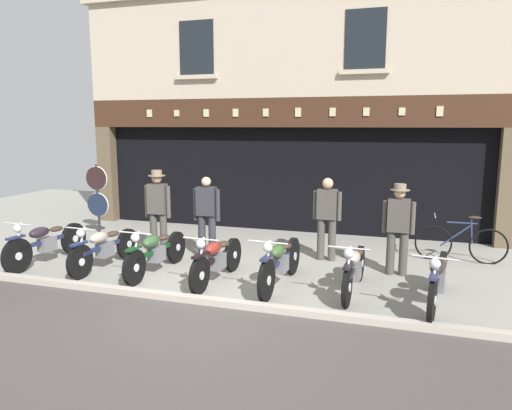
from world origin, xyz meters
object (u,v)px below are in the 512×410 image
(motorcycle_right, at_px, (354,268))
(motorcycle_left, at_px, (104,247))
(tyre_sign_pole, at_px, (97,192))
(motorcycle_center_left, at_px, (156,251))
(assistant_far_right, at_px, (398,225))
(motorcycle_center, at_px, (217,259))
(motorcycle_center_right, at_px, (280,262))
(shopkeeper_center, at_px, (207,214))
(motorcycle_far_right, at_px, (438,278))
(leaning_bicycle, at_px, (461,243))
(motorcycle_far_left, at_px, (46,242))
(salesman_right, at_px, (327,215))
(salesman_left, at_px, (158,208))
(advert_board_far, at_px, (408,169))
(advert_board_near, at_px, (358,161))

(motorcycle_right, bearing_deg, motorcycle_left, 3.50)
(tyre_sign_pole, bearing_deg, motorcycle_center_left, -39.46)
(assistant_far_right, bearing_deg, motorcycle_center, 25.68)
(motorcycle_center_right, height_order, shopkeeper_center, shopkeeper_center)
(motorcycle_left, height_order, motorcycle_center, motorcycle_center)
(motorcycle_center, relative_size, motorcycle_far_right, 0.92)
(leaning_bicycle, bearing_deg, assistant_far_right, 136.79)
(motorcycle_center, relative_size, tyre_sign_pole, 1.12)
(motorcycle_left, relative_size, motorcycle_far_right, 0.95)
(motorcycle_far_left, relative_size, motorcycle_left, 1.06)
(motorcycle_left, xyz_separation_m, salesman_right, (3.87, 1.80, 0.50))
(motorcycle_center_right, xyz_separation_m, assistant_far_right, (1.83, 1.25, 0.48))
(motorcycle_right, bearing_deg, motorcycle_center_left, 3.43)
(motorcycle_far_left, distance_m, salesman_left, 2.22)
(motorcycle_left, xyz_separation_m, salesman_left, (0.51, 1.15, 0.57))
(shopkeeper_center, bearing_deg, advert_board_far, -143.62)
(motorcycle_far_left, xyz_separation_m, motorcycle_center_left, (2.34, 0.07, -0.01))
(motorcycle_right, height_order, assistant_far_right, assistant_far_right)
(salesman_left, xyz_separation_m, advert_board_far, (4.83, 3.08, 0.67))
(salesman_left, distance_m, advert_board_far, 5.77)
(salesman_left, bearing_deg, motorcycle_center, 141.56)
(motorcycle_left, distance_m, salesman_right, 4.30)
(motorcycle_center_right, xyz_separation_m, shopkeeper_center, (-1.84, 1.23, 0.48))
(leaning_bicycle, bearing_deg, motorcycle_center_left, 115.34)
(motorcycle_left, xyz_separation_m, tyre_sign_pole, (-1.83, 2.41, 0.62))
(motorcycle_left, bearing_deg, motorcycle_center, -178.82)
(assistant_far_right, distance_m, advert_board_far, 3.08)
(motorcycle_far_left, height_order, motorcycle_center_right, motorcycle_center_right)
(motorcycle_left, distance_m, assistant_far_right, 5.40)
(leaning_bicycle, bearing_deg, tyre_sign_pole, 91.05)
(motorcycle_left, distance_m, motorcycle_center_right, 3.40)
(motorcycle_far_left, distance_m, motorcycle_center_left, 2.35)
(shopkeeper_center, height_order, advert_board_far, advert_board_far)
(motorcycle_center_right, bearing_deg, motorcycle_center_left, 2.26)
(motorcycle_center_right, bearing_deg, motorcycle_far_right, 179.95)
(motorcycle_center_right, distance_m, leaning_bicycle, 3.90)
(motorcycle_left, xyz_separation_m, assistant_far_right, (5.23, 1.24, 0.50))
(motorcycle_right, bearing_deg, salesman_left, -12.15)
(motorcycle_center, xyz_separation_m, advert_board_far, (3.04, 4.33, 1.24))
(salesman_right, bearing_deg, motorcycle_center_left, 32.98)
(motorcycle_center_left, xyz_separation_m, motorcycle_right, (3.52, 0.03, -0.00))
(shopkeeper_center, relative_size, assistant_far_right, 1.00)
(motorcycle_center_left, bearing_deg, tyre_sign_pole, -37.23)
(motorcycle_far_left, bearing_deg, assistant_far_right, -164.96)
(assistant_far_right, bearing_deg, motorcycle_right, 63.12)
(salesman_right, bearing_deg, motorcycle_far_left, 20.27)
(advert_board_near, distance_m, advert_board_far, 1.15)
(advert_board_near, bearing_deg, advert_board_far, -0.00)
(tyre_sign_pole, bearing_deg, advert_board_far, 14.22)
(motorcycle_center_right, bearing_deg, salesman_left, -18.90)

